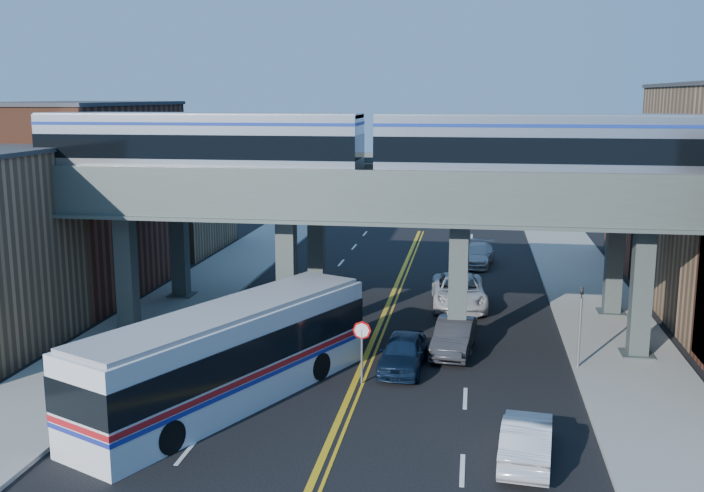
{
  "coord_description": "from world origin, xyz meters",
  "views": [
    {
      "loc": [
        4.62,
        -27.03,
        11.53
      ],
      "look_at": [
        -0.58,
        6.0,
        5.12
      ],
      "focal_mm": 40.0,
      "sensor_mm": 36.0,
      "label": 1
    }
  ],
  "objects_px": {
    "stop_sign": "(362,342)",
    "car_parked_curb": "(527,439)",
    "transit_bus": "(229,356)",
    "car_lane_b": "(454,337)",
    "car_lane_c": "(459,291)",
    "car_lane_d": "(477,255)",
    "traffic_signal": "(580,318)",
    "car_lane_a": "(403,352)",
    "transit_train": "(549,150)"
  },
  "relations": [
    {
      "from": "stop_sign",
      "to": "car_parked_curb",
      "type": "height_order",
      "value": "stop_sign"
    },
    {
      "from": "transit_bus",
      "to": "car_lane_b",
      "type": "bearing_deg",
      "value": -24.04
    },
    {
      "from": "car_lane_c",
      "to": "transit_bus",
      "type": "bearing_deg",
      "value": -122.79
    },
    {
      "from": "car_lane_c",
      "to": "car_lane_d",
      "type": "relative_size",
      "value": 1.24
    },
    {
      "from": "car_lane_d",
      "to": "transit_bus",
      "type": "bearing_deg",
      "value": -101.62
    },
    {
      "from": "traffic_signal",
      "to": "transit_bus",
      "type": "height_order",
      "value": "traffic_signal"
    },
    {
      "from": "stop_sign",
      "to": "transit_bus",
      "type": "xyz_separation_m",
      "value": [
        -4.69,
        -2.72,
        0.07
      ]
    },
    {
      "from": "traffic_signal",
      "to": "car_lane_a",
      "type": "distance_m",
      "value": 7.63
    },
    {
      "from": "car_lane_d",
      "to": "car_parked_curb",
      "type": "relative_size",
      "value": 1.13
    },
    {
      "from": "stop_sign",
      "to": "car_lane_c",
      "type": "distance_m",
      "value": 13.11
    },
    {
      "from": "traffic_signal",
      "to": "car_lane_b",
      "type": "height_order",
      "value": "traffic_signal"
    },
    {
      "from": "car_lane_a",
      "to": "car_parked_curb",
      "type": "distance_m",
      "value": 9.23
    },
    {
      "from": "transit_train",
      "to": "car_lane_d",
      "type": "height_order",
      "value": "transit_train"
    },
    {
      "from": "traffic_signal",
      "to": "car_lane_d",
      "type": "height_order",
      "value": "traffic_signal"
    },
    {
      "from": "stop_sign",
      "to": "car_lane_d",
      "type": "xyz_separation_m",
      "value": [
        4.6,
        23.72,
        -1.03
      ]
    },
    {
      "from": "transit_train",
      "to": "transit_bus",
      "type": "distance_m",
      "value": 16.2
    },
    {
      "from": "car_lane_c",
      "to": "car_lane_a",
      "type": "bearing_deg",
      "value": -105.56
    },
    {
      "from": "transit_bus",
      "to": "car_lane_a",
      "type": "distance_m",
      "value": 7.81
    },
    {
      "from": "traffic_signal",
      "to": "car_lane_b",
      "type": "bearing_deg",
      "value": 164.76
    },
    {
      "from": "stop_sign",
      "to": "car_lane_d",
      "type": "height_order",
      "value": "stop_sign"
    },
    {
      "from": "transit_bus",
      "to": "car_lane_d",
      "type": "bearing_deg",
      "value": 5.74
    },
    {
      "from": "transit_bus",
      "to": "car_lane_c",
      "type": "bearing_deg",
      "value": -3.46
    },
    {
      "from": "transit_train",
      "to": "car_lane_c",
      "type": "relative_size",
      "value": 7.47
    },
    {
      "from": "transit_train",
      "to": "stop_sign",
      "type": "relative_size",
      "value": 17.74
    },
    {
      "from": "car_lane_d",
      "to": "stop_sign",
      "type": "bearing_deg",
      "value": -93.24
    },
    {
      "from": "car_lane_c",
      "to": "traffic_signal",
      "type": "bearing_deg",
      "value": -65.38
    },
    {
      "from": "car_lane_c",
      "to": "car_lane_d",
      "type": "bearing_deg",
      "value": 80.8
    },
    {
      "from": "traffic_signal",
      "to": "car_lane_c",
      "type": "relative_size",
      "value": 0.66
    },
    {
      "from": "car_parked_curb",
      "to": "car_lane_a",
      "type": "bearing_deg",
      "value": -53.55
    },
    {
      "from": "stop_sign",
      "to": "car_lane_c",
      "type": "xyz_separation_m",
      "value": [
        3.63,
        12.56,
        -0.89
      ]
    },
    {
      "from": "transit_train",
      "to": "stop_sign",
      "type": "xyz_separation_m",
      "value": [
        -7.47,
        -5.0,
        -7.49
      ]
    },
    {
      "from": "transit_train",
      "to": "car_lane_b",
      "type": "relative_size",
      "value": 10.02
    },
    {
      "from": "transit_bus",
      "to": "car_lane_c",
      "type": "distance_m",
      "value": 17.43
    },
    {
      "from": "stop_sign",
      "to": "car_lane_b",
      "type": "xyz_separation_m",
      "value": [
        3.6,
        4.44,
        -0.99
      ]
    },
    {
      "from": "car_lane_b",
      "to": "car_lane_d",
      "type": "relative_size",
      "value": 0.92
    },
    {
      "from": "car_parked_curb",
      "to": "transit_train",
      "type": "bearing_deg",
      "value": -90.71
    },
    {
      "from": "stop_sign",
      "to": "car_parked_curb",
      "type": "bearing_deg",
      "value": -44.16
    },
    {
      "from": "stop_sign",
      "to": "car_lane_b",
      "type": "distance_m",
      "value": 5.8
    },
    {
      "from": "car_lane_a",
      "to": "car_lane_d",
      "type": "xyz_separation_m",
      "value": [
        3.1,
        21.8,
        -0.04
      ]
    },
    {
      "from": "car_lane_d",
      "to": "car_parked_curb",
      "type": "distance_m",
      "value": 29.78
    },
    {
      "from": "traffic_signal",
      "to": "car_parked_curb",
      "type": "distance_m",
      "value": 9.55
    },
    {
      "from": "stop_sign",
      "to": "car_lane_a",
      "type": "distance_m",
      "value": 2.63
    },
    {
      "from": "car_lane_a",
      "to": "car_lane_b",
      "type": "bearing_deg",
      "value": 53.1
    },
    {
      "from": "transit_bus",
      "to": "car_lane_c",
      "type": "relative_size",
      "value": 2.21
    },
    {
      "from": "car_lane_a",
      "to": "car_lane_c",
      "type": "bearing_deg",
      "value": 81.54
    },
    {
      "from": "transit_bus",
      "to": "car_lane_a",
      "type": "bearing_deg",
      "value": -27.99
    },
    {
      "from": "car_lane_a",
      "to": "car_lane_b",
      "type": "relative_size",
      "value": 0.97
    },
    {
      "from": "transit_bus",
      "to": "car_lane_c",
      "type": "xyz_separation_m",
      "value": [
        8.32,
        15.28,
        -0.96
      ]
    },
    {
      "from": "traffic_signal",
      "to": "car_lane_c",
      "type": "distance_m",
      "value": 11.01
    },
    {
      "from": "stop_sign",
      "to": "car_lane_a",
      "type": "height_order",
      "value": "stop_sign"
    }
  ]
}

